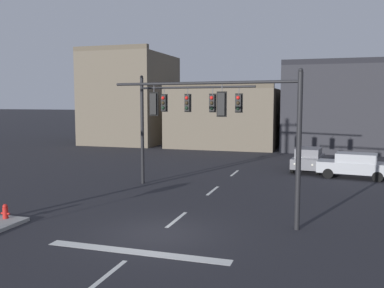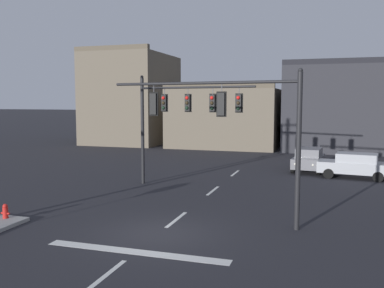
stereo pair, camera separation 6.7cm
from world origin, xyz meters
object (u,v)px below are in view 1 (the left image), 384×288
signal_mast_far_side (179,111)px  car_lot_middle (354,165)px  signal_mast_near_side (236,119)px  fire_hydrant (5,214)px  car_lot_nearside (308,159)px

signal_mast_far_side → car_lot_middle: 12.05m
signal_mast_near_side → fire_hydrant: signal_mast_near_side is taller
car_lot_nearside → fire_hydrant: bearing=-123.7°
signal_mast_near_side → car_lot_middle: 13.64m
car_lot_middle → signal_mast_far_side: bearing=-148.4°
signal_mast_far_side → car_lot_middle: (9.81, 6.04, -3.54)m
signal_mast_near_side → car_lot_nearside: (2.37, 14.27, -3.37)m
signal_mast_far_side → car_lot_nearside: bearing=50.0°
signal_mast_far_side → fire_hydrant: bearing=-116.9°
car_lot_middle → fire_hydrant: 20.62m
signal_mast_far_side → car_lot_nearside: signal_mast_far_side is taller
signal_mast_near_side → fire_hydrant: (-9.00, -2.75, -3.90)m
signal_mast_near_side → fire_hydrant: bearing=-163.0°
signal_mast_far_side → car_lot_nearside: size_ratio=1.52×
signal_mast_near_side → car_lot_middle: (5.29, 12.11, -3.37)m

